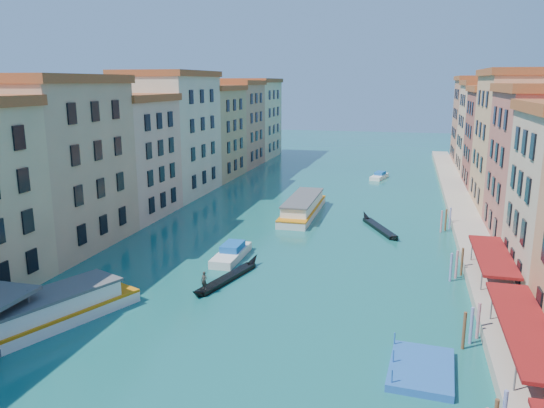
% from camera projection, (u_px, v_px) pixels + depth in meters
% --- Properties ---
extents(left_bank_palazzos, '(12.80, 128.40, 21.00)m').
position_uv_depth(left_bank_palazzos, '(153.00, 142.00, 85.06)').
color(left_bank_palazzos, '#CBB892').
rests_on(left_bank_palazzos, ground).
extents(right_bank_palazzos, '(12.80, 128.40, 21.00)m').
position_uv_depth(right_bank_palazzos, '(532.00, 153.00, 71.69)').
color(right_bank_palazzos, '#A53C36').
rests_on(right_bank_palazzos, ground).
extents(quay, '(4.00, 140.00, 1.00)m').
position_uv_depth(quay, '(464.00, 216.00, 75.72)').
color(quay, '#B1A18E').
rests_on(quay, ground).
extents(restaurant_awnings, '(3.20, 44.55, 3.12)m').
position_uv_depth(restaurant_awnings, '(527.00, 329.00, 35.50)').
color(restaurant_awnings, maroon).
rests_on(restaurant_awnings, ground).
extents(mooring_poles_right, '(1.44, 54.24, 3.20)m').
position_uv_depth(mooring_poles_right, '(467.00, 312.00, 42.10)').
color(mooring_poles_right, '#542D1D').
rests_on(mooring_poles_right, ground).
extents(vaporetto_near, '(10.65, 18.04, 2.66)m').
position_uv_depth(vaporetto_near, '(32.00, 317.00, 41.44)').
color(vaporetto_near, white).
rests_on(vaporetto_near, ground).
extents(vaporetto_far, '(4.20, 17.92, 2.66)m').
position_uv_depth(vaporetto_far, '(303.00, 207.00, 78.16)').
color(vaporetto_far, silver).
rests_on(vaporetto_far, ground).
extents(gondola_fore, '(3.85, 11.80, 2.39)m').
position_uv_depth(gondola_fore, '(227.00, 277.00, 52.28)').
color(gondola_fore, black).
rests_on(gondola_fore, ground).
extents(gondola_far, '(6.19, 11.73, 1.78)m').
position_uv_depth(gondola_far, '(379.00, 227.00, 70.40)').
color(gondola_far, black).
rests_on(gondola_far, ground).
extents(motorboat_mid, '(2.47, 7.79, 1.61)m').
position_uv_depth(motorboat_mid, '(231.00, 253.00, 58.79)').
color(motorboat_mid, silver).
rests_on(motorboat_mid, ground).
extents(motorboat_far, '(3.53, 6.81, 1.35)m').
position_uv_depth(motorboat_far, '(379.00, 176.00, 107.52)').
color(motorboat_far, white).
rests_on(motorboat_far, ground).
extents(blue_dock, '(4.58, 6.53, 0.52)m').
position_uv_depth(blue_dock, '(421.00, 369.00, 35.72)').
color(blue_dock, '#225DB2').
rests_on(blue_dock, ground).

